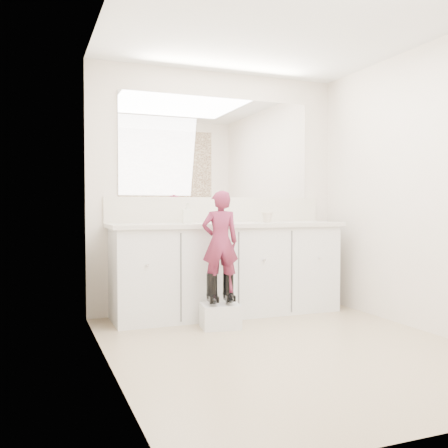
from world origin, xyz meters
name	(u,v)px	position (x,y,z in m)	size (l,w,h in m)	color
floor	(289,348)	(0.00, 0.00, 0.00)	(3.00, 3.00, 0.00)	#967862
ceiling	(290,20)	(0.00, 0.00, 2.40)	(3.00, 3.00, 0.00)	white
wall_back	(218,191)	(0.00, 1.50, 1.20)	(2.60, 2.60, 0.00)	beige
wall_left	(109,182)	(-1.30, 0.00, 1.20)	(3.00, 3.00, 0.00)	beige
wall_right	(428,188)	(1.30, 0.00, 1.20)	(3.00, 3.00, 0.00)	beige
vanity_cabinet	(228,271)	(0.00, 1.23, 0.42)	(2.20, 0.55, 0.85)	silver
countertop	(228,225)	(0.00, 1.21, 0.87)	(2.28, 0.58, 0.04)	beige
backsplash	(218,210)	(0.00, 1.49, 1.02)	(2.28, 0.03, 0.25)	beige
mirror	(218,148)	(0.00, 1.49, 1.64)	(2.00, 0.02, 1.00)	white
faucet	(222,217)	(0.00, 1.38, 0.94)	(0.08, 0.08, 0.10)	silver
cup	(267,217)	(0.42, 1.22, 0.94)	(0.11, 0.11, 0.10)	#C2B39B
soap_bottle	(187,213)	(-0.40, 1.24, 0.99)	(0.09, 0.09, 0.19)	silver
step_stool	(220,316)	(-0.26, 0.75, 0.10)	(0.32, 0.27, 0.21)	silver
boot_left	(212,289)	(-0.33, 0.75, 0.34)	(0.10, 0.18, 0.27)	black
boot_right	(228,288)	(-0.18, 0.75, 0.34)	(0.10, 0.18, 0.27)	black
toddler	(220,242)	(-0.26, 0.75, 0.74)	(0.32, 0.21, 0.88)	#AA3461
toothbrush	(228,228)	(-0.19, 0.75, 0.86)	(0.01, 0.01, 0.14)	#E95A92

